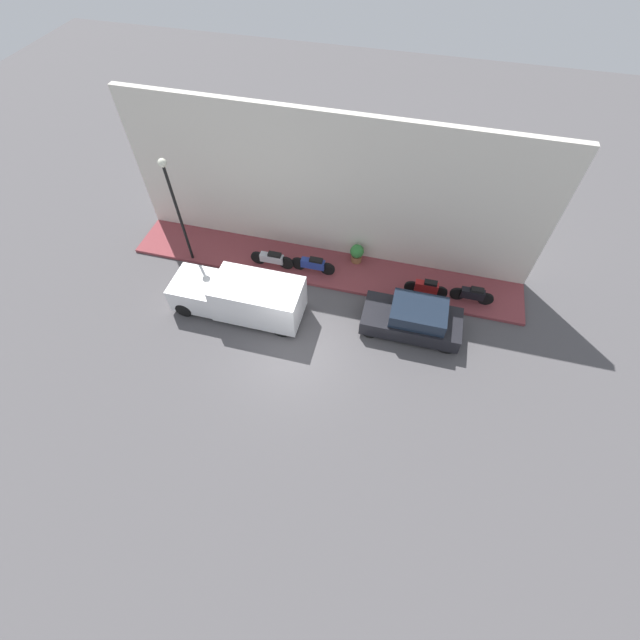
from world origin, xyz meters
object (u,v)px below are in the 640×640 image
at_px(motorcycle_red, 426,287).
at_px(motorcycle_blue, 313,264).
at_px(motorcycle_black, 473,294).
at_px(potted_plant, 357,253).
at_px(parked_car, 413,319).
at_px(scooter_silver, 272,259).
at_px(streetlamp, 174,199).
at_px(delivery_van, 240,296).

height_order(motorcycle_red, motorcycle_blue, motorcycle_red).
xyz_separation_m(motorcycle_black, potted_plant, (1.19, 5.16, 0.05)).
relative_size(parked_car, potted_plant, 4.31).
height_order(scooter_silver, potted_plant, potted_plant).
relative_size(motorcycle_red, motorcycle_blue, 0.91).
bearing_deg(motorcycle_blue, scooter_silver, 93.23).
height_order(streetlamp, potted_plant, streetlamp).
relative_size(delivery_van, motorcycle_red, 2.96).
relative_size(delivery_van, motorcycle_blue, 2.70).
xyz_separation_m(delivery_van, motorcycle_blue, (2.81, -2.34, -0.32)).
distance_m(parked_car, motorcycle_black, 2.99).
relative_size(motorcycle_blue, potted_plant, 2.21).
relative_size(delivery_van, scooter_silver, 2.69).
distance_m(parked_car, scooter_silver, 6.80).
xyz_separation_m(scooter_silver, potted_plant, (1.25, -3.61, 0.05)).
xyz_separation_m(parked_car, delivery_van, (-0.80, 6.99, 0.25)).
xyz_separation_m(parked_car, potted_plant, (3.16, 2.91, -0.03)).
bearing_deg(scooter_silver, streetlamp, 96.41).
distance_m(parked_car, streetlamp, 10.76).
bearing_deg(motorcycle_blue, motorcycle_black, -90.37).
bearing_deg(motorcycle_black, parked_car, 131.17).
xyz_separation_m(motorcycle_black, streetlamp, (-0.49, 12.54, 2.83)).
bearing_deg(delivery_van, motorcycle_black, -73.34).
bearing_deg(potted_plant, motorcycle_red, -111.45).
bearing_deg(parked_car, potted_plant, 42.68).
height_order(scooter_silver, streetlamp, streetlamp).
relative_size(parked_car, streetlamp, 0.77).
distance_m(motorcycle_red, motorcycle_blue, 5.00).
bearing_deg(delivery_van, motorcycle_red, -69.97).
distance_m(delivery_van, scooter_silver, 2.76).
bearing_deg(delivery_van, streetlamp, 55.41).
bearing_deg(scooter_silver, motorcycle_red, -90.24).
bearing_deg(motorcycle_blue, potted_plant, -56.58).
xyz_separation_m(delivery_van, motorcycle_black, (2.77, -9.24, -0.33)).
bearing_deg(streetlamp, motorcycle_blue, -84.64).
distance_m(motorcycle_black, scooter_silver, 8.78).
bearing_deg(streetlamp, parked_car, -98.20).
xyz_separation_m(motorcycle_blue, potted_plant, (1.15, -1.74, 0.05)).
bearing_deg(scooter_silver, parked_car, -106.29).
height_order(scooter_silver, motorcycle_blue, motorcycle_blue).
distance_m(motorcycle_black, streetlamp, 12.87).
relative_size(delivery_van, potted_plant, 5.97).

